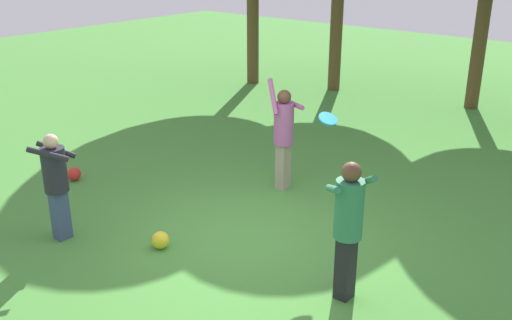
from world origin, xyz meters
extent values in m
plane|color=#478C38|center=(0.00, 0.00, 0.00)|extent=(40.00, 40.00, 0.00)
cube|color=gray|center=(-0.67, 1.79, 0.41)|extent=(0.19, 0.22, 0.83)
cylinder|color=#A85693|center=(-0.67, 1.79, 1.19)|extent=(0.34, 0.34, 0.72)
sphere|color=brown|center=(-0.67, 1.79, 1.65)|extent=(0.23, 0.23, 0.23)
cylinder|color=#A85693|center=(-0.56, 1.96, 1.50)|extent=(0.56, 0.40, 0.13)
cylinder|color=#A85693|center=(-0.77, 1.63, 1.67)|extent=(0.37, 0.27, 0.57)
cube|color=black|center=(1.89, -0.39, 0.41)|extent=(0.19, 0.22, 0.83)
cylinder|color=#2D7551|center=(1.89, -0.39, 1.19)|extent=(0.34, 0.34, 0.72)
sphere|color=brown|center=(1.89, -0.39, 1.65)|extent=(0.23, 0.23, 0.23)
cylinder|color=#2D7551|center=(1.74, -0.52, 1.45)|extent=(0.46, 0.50, 0.29)
cylinder|color=#2D7551|center=(2.04, -0.26, 1.55)|extent=(0.45, 0.49, 0.35)
cube|color=#38476B|center=(-2.09, -1.69, 0.37)|extent=(0.19, 0.22, 0.75)
cylinder|color=#23232D|center=(-2.09, -1.69, 1.08)|extent=(0.34, 0.34, 0.65)
sphere|color=beige|center=(-2.09, -1.69, 1.50)|extent=(0.21, 0.21, 0.21)
cylinder|color=#23232D|center=(-2.22, -1.55, 1.30)|extent=(0.45, 0.43, 0.28)
cylinder|color=#23232D|center=(-1.95, -1.84, 1.38)|extent=(0.46, 0.43, 0.24)
cylinder|color=#2393D1|center=(0.75, 0.91, 1.75)|extent=(0.32, 0.33, 0.15)
sphere|color=red|center=(-3.80, -0.31, 0.12)|extent=(0.25, 0.25, 0.25)
sphere|color=yellow|center=(-0.75, -1.00, 0.13)|extent=(0.25, 0.25, 0.25)
cylinder|color=brown|center=(-3.77, 8.42, 2.05)|extent=(0.35, 0.35, 4.09)
cylinder|color=brown|center=(-6.09, 7.57, 2.19)|extent=(0.35, 0.35, 4.37)
cylinder|color=brown|center=(0.03, 9.02, 1.95)|extent=(0.34, 0.34, 3.89)
camera|label=1|loc=(4.88, -5.77, 4.13)|focal=40.81mm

